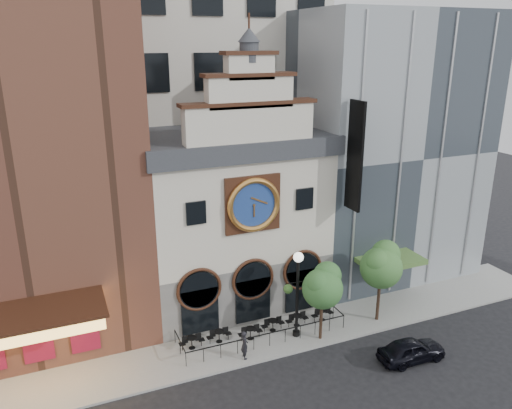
{
  "coord_description": "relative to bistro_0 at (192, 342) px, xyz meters",
  "views": [
    {
      "loc": [
        -11.04,
        -22.95,
        18.05
      ],
      "look_at": [
        1.09,
        6.0,
        7.75
      ],
      "focal_mm": 35.0,
      "sensor_mm": 36.0,
      "label": 1
    }
  ],
  "objects": [
    {
      "name": "ground",
      "position": [
        4.5,
        -2.8,
        -0.61
      ],
      "size": [
        120.0,
        120.0,
        0.0
      ],
      "primitive_type": "plane",
      "color": "black",
      "rests_on": "ground"
    },
    {
      "name": "sidewalk",
      "position": [
        4.5,
        -0.3,
        -0.54
      ],
      "size": [
        44.0,
        5.0,
        0.15
      ],
      "primitive_type": "cube",
      "color": "gray",
      "rests_on": "ground"
    },
    {
      "name": "clock_building",
      "position": [
        4.5,
        5.02,
        6.07
      ],
      "size": [
        12.6,
        8.78,
        18.65
      ],
      "color": "#605E5B",
      "rests_on": "ground"
    },
    {
      "name": "theater_building",
      "position": [
        -8.5,
        7.16,
        11.99
      ],
      "size": [
        14.0,
        15.6,
        25.0
      ],
      "color": "brown",
      "rests_on": "ground"
    },
    {
      "name": "retail_building",
      "position": [
        17.49,
        7.19,
        9.53
      ],
      "size": [
        14.0,
        14.4,
        20.0
      ],
      "color": "gray",
      "rests_on": "ground"
    },
    {
      "name": "office_tower",
      "position": [
        4.5,
        17.2,
        19.39
      ],
      "size": [
        20.0,
        16.0,
        40.0
      ],
      "primitive_type": "cube",
      "color": "beige",
      "rests_on": "ground"
    },
    {
      "name": "cafe_railing",
      "position": [
        4.5,
        -0.3,
        -0.01
      ],
      "size": [
        10.6,
        2.6,
        0.9
      ],
      "primitive_type": null,
      "color": "black",
      "rests_on": "sidewalk"
    },
    {
      "name": "bistro_0",
      "position": [
        0.0,
        0.0,
        0.0
      ],
      "size": [
        1.58,
        0.68,
        0.9
      ],
      "color": "black",
      "rests_on": "sidewalk"
    },
    {
      "name": "bistro_1",
      "position": [
        1.76,
        0.01,
        0.0
      ],
      "size": [
        1.58,
        0.68,
        0.9
      ],
      "color": "black",
      "rests_on": "sidewalk"
    },
    {
      "name": "bistro_2",
      "position": [
        3.68,
        -0.44,
        0.0
      ],
      "size": [
        1.58,
        0.68,
        0.9
      ],
      "color": "black",
      "rests_on": "sidewalk"
    },
    {
      "name": "bistro_3",
      "position": [
        5.38,
        -0.12,
        0.0
      ],
      "size": [
        1.58,
        0.68,
        0.9
      ],
      "color": "black",
      "rests_on": "sidewalk"
    },
    {
      "name": "bistro_4",
      "position": [
        7.11,
        -0.19,
        0.0
      ],
      "size": [
        1.58,
        0.68,
        0.9
      ],
      "color": "black",
      "rests_on": "sidewalk"
    },
    {
      "name": "bistro_5",
      "position": [
        9.0,
        -0.23,
        0.0
      ],
      "size": [
        1.58,
        0.68,
        0.9
      ],
      "color": "black",
      "rests_on": "sidewalk"
    },
    {
      "name": "car_right",
      "position": [
        11.72,
        -5.97,
        0.09
      ],
      "size": [
        4.18,
        1.81,
        1.4
      ],
      "primitive_type": "imported",
      "rotation": [
        0.0,
        0.0,
        1.53
      ],
      "color": "black",
      "rests_on": "ground"
    },
    {
      "name": "pedestrian",
      "position": [
        2.62,
        -2.14,
        0.43
      ],
      "size": [
        0.44,
        0.66,
        1.78
      ],
      "primitive_type": "imported",
      "rotation": [
        0.0,
        0.0,
        1.55
      ],
      "color": "black",
      "rests_on": "sidewalk"
    },
    {
      "name": "lamppost",
      "position": [
        6.54,
        -1.2,
        3.1
      ],
      "size": [
        1.84,
        0.69,
        5.77
      ],
      "rotation": [
        0.0,
        0.0,
        -0.08
      ],
      "color": "black",
      "rests_on": "sidewalk"
    },
    {
      "name": "tree_left",
      "position": [
        7.85,
        -2.03,
        3.23
      ],
      "size": [
        2.61,
        2.52,
        5.03
      ],
      "color": "#382619",
      "rests_on": "sidewalk"
    },
    {
      "name": "tree_right",
      "position": [
        12.51,
        -1.54,
        3.59
      ],
      "size": [
        2.87,
        2.76,
        5.53
      ],
      "color": "#382619",
      "rests_on": "sidewalk"
    }
  ]
}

